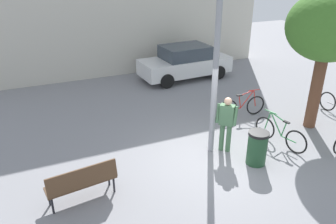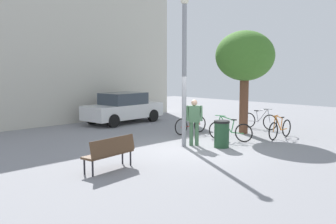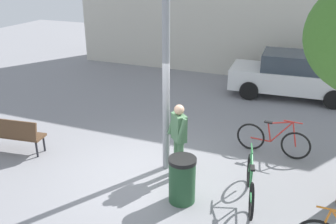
{
  "view_description": "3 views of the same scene",
  "coord_description": "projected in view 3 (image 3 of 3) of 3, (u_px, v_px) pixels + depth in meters",
  "views": [
    {
      "loc": [
        -4.38,
        -6.68,
        5.1
      ],
      "look_at": [
        -0.81,
        1.45,
        1.01
      ],
      "focal_mm": 35.46,
      "sensor_mm": 36.0,
      "label": 1
    },
    {
      "loc": [
        -9.9,
        -8.57,
        2.79
      ],
      "look_at": [
        0.4,
        1.56,
        1.13
      ],
      "focal_mm": 40.97,
      "sensor_mm": 36.0,
      "label": 2
    },
    {
      "loc": [
        3.04,
        -6.5,
        4.49
      ],
      "look_at": [
        -0.19,
        1.44,
        0.98
      ],
      "focal_mm": 39.93,
      "sensor_mm": 36.0,
      "label": 3
    }
  ],
  "objects": [
    {
      "name": "ground_plane",
      "position": [
        152.0,
        177.0,
        8.33
      ],
      "size": [
        36.0,
        36.0,
        0.0
      ],
      "primitive_type": "plane",
      "color": "gray"
    },
    {
      "name": "lamppost",
      "position": [
        166.0,
        45.0,
        7.62
      ],
      "size": [
        0.28,
        0.28,
        5.25
      ],
      "color": "gray",
      "rests_on": "ground_plane"
    },
    {
      "name": "person_by_lamppost",
      "position": [
        179.0,
        135.0,
        8.08
      ],
      "size": [
        0.57,
        0.58,
        1.67
      ],
      "color": "#47704C",
      "rests_on": "ground_plane"
    },
    {
      "name": "park_bench",
      "position": [
        11.0,
        132.0,
        9.19
      ],
      "size": [
        1.65,
        0.68,
        0.92
      ],
      "color": "#513823",
      "rests_on": "ground_plane"
    },
    {
      "name": "bicycle_green",
      "position": [
        250.0,
        183.0,
        7.38
      ],
      "size": [
        0.45,
        1.78,
        0.97
      ],
      "color": "black",
      "rests_on": "ground_plane"
    },
    {
      "name": "bicycle_red",
      "position": [
        273.0,
        140.0,
        9.16
      ],
      "size": [
        1.81,
        0.21,
        0.97
      ],
      "color": "black",
      "rests_on": "ground_plane"
    },
    {
      "name": "parked_car_white",
      "position": [
        293.0,
        75.0,
        12.94
      ],
      "size": [
        4.29,
        2.0,
        1.55
      ],
      "color": "silver",
      "rests_on": "ground_plane"
    },
    {
      "name": "trash_bin",
      "position": [
        182.0,
        180.0,
        7.33
      ],
      "size": [
        0.55,
        0.55,
        0.96
      ],
      "color": "#234C2D",
      "rests_on": "ground_plane"
    }
  ]
}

